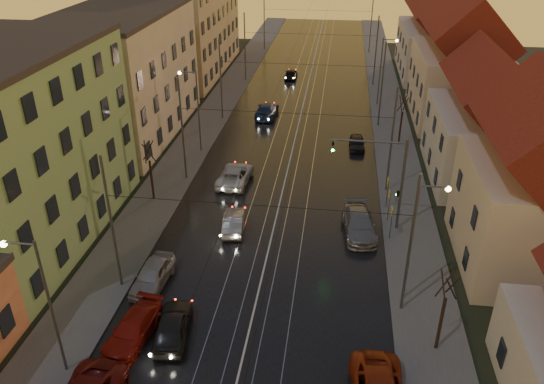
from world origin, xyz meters
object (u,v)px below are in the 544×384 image
at_px(street_lamp_2, 195,103).
at_px(driving_car_3, 267,110).
at_px(street_lamp_0, 42,296).
at_px(driving_car_1, 234,221).
at_px(street_lamp_3, 383,65).
at_px(parked_left_2, 133,329).
at_px(street_lamp_1, 418,232).
at_px(parked_right_2, 357,143).
at_px(driving_car_2, 235,175).
at_px(driving_car_4, 291,74).
at_px(driving_car_0, 173,326).
at_px(parked_right_1, 359,224).
at_px(traffic_light_mast, 389,173).
at_px(parked_left_3, 153,275).

relative_size(street_lamp_2, driving_car_3, 1.46).
height_order(street_lamp_0, driving_car_3, street_lamp_0).
bearing_deg(driving_car_1, street_lamp_3, -118.61).
bearing_deg(parked_left_2, driving_car_1, 82.27).
relative_size(driving_car_1, driving_car_3, 0.75).
distance_m(street_lamp_1, street_lamp_3, 36.00).
relative_size(parked_left_2, parked_right_2, 1.30).
height_order(street_lamp_2, driving_car_2, street_lamp_2).
distance_m(street_lamp_3, driving_car_3, 14.63).
bearing_deg(driving_car_2, street_lamp_3, -118.20).
relative_size(street_lamp_1, driving_car_4, 2.00).
relative_size(street_lamp_3, driving_car_0, 1.79).
bearing_deg(parked_left_2, street_lamp_1, 27.02).
xyz_separation_m(driving_car_0, driving_car_4, (1.53, 50.67, -0.08)).
distance_m(driving_car_0, parked_right_1, 15.82).
bearing_deg(parked_left_2, parked_right_1, 52.99).
xyz_separation_m(street_lamp_3, driving_car_4, (-11.66, 9.82, -4.20)).
distance_m(driving_car_4, parked_right_2, 24.85).
bearing_deg(driving_car_3, street_lamp_3, -155.97).
distance_m(street_lamp_2, driving_car_2, 8.85).
relative_size(street_lamp_3, driving_car_4, 2.00).
distance_m(street_lamp_1, driving_car_4, 47.47).
relative_size(traffic_light_mast, parked_left_2, 1.54).
relative_size(driving_car_0, parked_right_2, 1.24).
xyz_separation_m(street_lamp_1, driving_car_1, (-12.00, 6.47, -4.21)).
height_order(street_lamp_0, driving_car_0, street_lamp_0).
bearing_deg(driving_car_2, street_lamp_2, -48.54).
height_order(parked_left_2, parked_right_1, parked_right_1).
relative_size(driving_car_3, parked_right_2, 1.52).
distance_m(street_lamp_3, driving_car_2, 26.15).
relative_size(street_lamp_0, traffic_light_mast, 1.11).
distance_m(street_lamp_2, parked_right_1, 20.42).
distance_m(street_lamp_2, parked_left_2, 25.80).
distance_m(street_lamp_0, parked_left_3, 8.84).
xyz_separation_m(street_lamp_3, driving_car_1, (-12.00, -29.53, -4.21)).
bearing_deg(street_lamp_2, driving_car_2, -51.42).
bearing_deg(street_lamp_1, parked_left_2, -160.94).
relative_size(driving_car_3, parked_right_1, 1.03).
xyz_separation_m(driving_car_0, parked_left_3, (-2.59, 4.27, -0.01)).
relative_size(street_lamp_3, parked_right_2, 2.22).
xyz_separation_m(street_lamp_0, parked_left_3, (2.43, 7.42, -4.13)).
xyz_separation_m(street_lamp_0, driving_car_2, (4.88, 21.89, -4.15)).
relative_size(driving_car_2, driving_car_4, 1.32).
bearing_deg(parked_right_1, parked_left_2, -141.35).
distance_m(driving_car_1, parked_right_2, 18.53).
height_order(street_lamp_1, driving_car_0, street_lamp_1).
distance_m(street_lamp_2, street_lamp_3, 24.24).
relative_size(street_lamp_0, street_lamp_2, 1.00).
relative_size(driving_car_0, driving_car_1, 1.10).
xyz_separation_m(street_lamp_2, parked_left_3, (2.43, -20.58, -4.13)).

